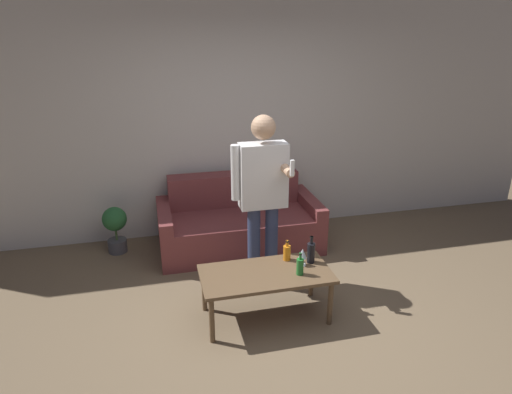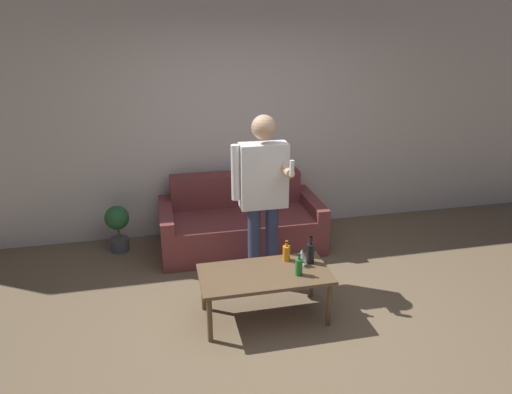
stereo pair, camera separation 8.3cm
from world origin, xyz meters
name	(u,v)px [view 1 (the left image)]	position (x,y,z in m)	size (l,w,h in m)	color
ground_plane	(295,342)	(0.00, 0.00, 0.00)	(16.00, 16.00, 0.00)	#756047
wall_back	(236,121)	(0.00, 2.31, 1.35)	(8.00, 0.06, 2.70)	silver
couch	(238,222)	(-0.09, 1.81, 0.28)	(1.79, 0.89, 0.79)	brown
coffee_table	(266,277)	(-0.15, 0.39, 0.39)	(1.11, 0.55, 0.44)	brown
bottle_orange	(300,266)	(0.12, 0.30, 0.52)	(0.06, 0.06, 0.20)	#23752D
bottle_green	(287,252)	(0.09, 0.56, 0.51)	(0.07, 0.07, 0.19)	orange
bottle_dark	(311,252)	(0.28, 0.47, 0.54)	(0.07, 0.07, 0.25)	black
wine_glass_near	(303,254)	(0.19, 0.44, 0.55)	(0.07, 0.07, 0.16)	silver
person_standing_front	(263,189)	(-0.03, 0.97, 0.98)	(0.52, 0.43, 1.67)	navy
potted_plant	(115,226)	(-1.45, 1.97, 0.32)	(0.27, 0.27, 0.53)	#4C4C51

